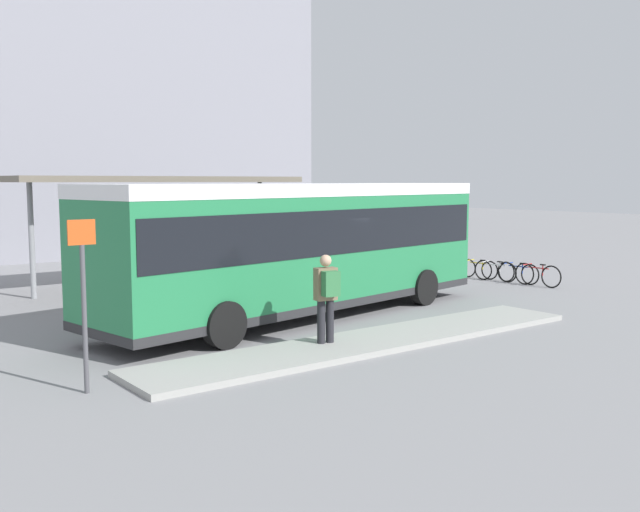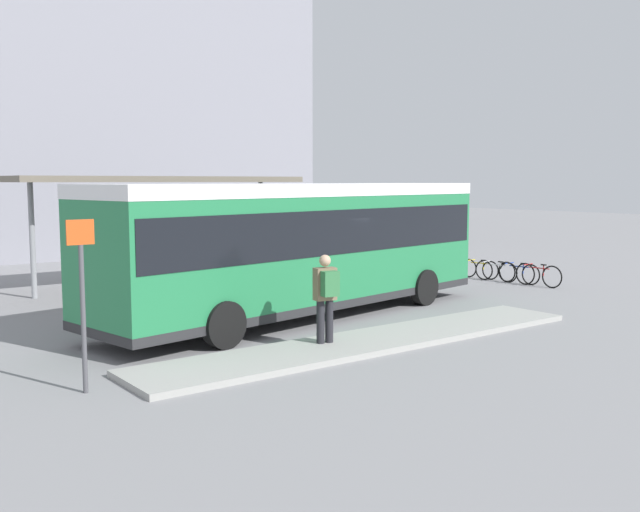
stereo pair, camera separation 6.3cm
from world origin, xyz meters
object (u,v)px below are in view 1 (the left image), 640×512
Objects in this scene: pedestrian_waiting at (327,293)px; potted_planter_far_side at (224,270)px; potted_planter_near_shelter at (268,265)px; platform_sign at (84,298)px; bicycle_blue at (518,273)px; bicycle_yellow at (479,269)px; bicycle_white at (495,271)px; city_bus at (302,240)px; bicycle_red at (538,275)px.

potted_planter_far_side is (1.92, 7.52, -0.44)m from pedestrian_waiting.
potted_planter_near_shelter is 0.51× the size of platform_sign.
platform_sign is at bearing -132.17° from potted_planter_far_side.
bicycle_blue is 1.15× the size of potted_planter_near_shelter.
bicycle_yellow is 1.12× the size of potted_planter_far_side.
potted_planter_near_shelter is at bearing -14.98° from pedestrian_waiting.
bicycle_yellow is 9.14m from potted_planter_far_side.
potted_planter_near_shelter is (3.57, 7.60, -0.42)m from pedestrian_waiting.
bicycle_white is at bearing 15.59° from platform_sign.
bicycle_blue reaches higher than bicycle_yellow.
pedestrian_waiting is 11.40m from bicycle_blue.
potted_planter_far_side reaches higher than bicycle_blue.
bicycle_white is 7.80m from potted_planter_near_shelter.
potted_planter_near_shelter reaches higher than bicycle_yellow.
pedestrian_waiting reaches higher than bicycle_yellow.
platform_sign is at bearing 101.00° from bicycle_yellow.
city_bus reaches higher than potted_planter_near_shelter.
bicycle_red is at bearing 176.84° from bicycle_white.
bicycle_blue is 0.58× the size of platform_sign.
potted_planter_far_side is (-8.86, 4.82, 0.34)m from bicycle_red.
platform_sign is (-4.93, -0.04, 0.40)m from pedestrian_waiting.
bicycle_white is at bearing 166.25° from bicycle_yellow.
bicycle_white is at bearing -2.00° from city_bus.
bicycle_red is 8.72m from potted_planter_near_shelter.
potted_planter_far_side is at bearing 67.49° from bicycle_yellow.
bicycle_blue is 0.82m from bicycle_white.
bicycle_yellow is at bearing 18.19° from platform_sign.
city_bus is at bearing -17.65° from pedestrian_waiting.
bicycle_red reaches higher than bicycle_yellow.
pedestrian_waiting is at bearing 103.74° from bicycle_white.
bicycle_white is 1.13× the size of potted_planter_near_shelter.
bicycle_red is at bearing -34.22° from potted_planter_near_shelter.
bicycle_white is (-0.18, 0.80, -0.00)m from bicycle_blue.
bicycle_red is 15.99m from platform_sign.
bicycle_yellow is 16.53m from platform_sign.
potted_planter_far_side is (-8.72, 3.22, 0.36)m from bicycle_white.
city_bus is 7.12× the size of bicycle_blue.
bicycle_yellow is 0.55× the size of platform_sign.
bicycle_red is at bearing -65.74° from pedestrian_waiting.
city_bus reaches higher than bicycle_white.
platform_sign is at bearing 99.95° from bicycle_blue.
potted_planter_near_shelter is at bearing 41.94° from platform_sign.
bicycle_white is 9.30m from potted_planter_far_side.
bicycle_red is 1.11× the size of bicycle_yellow.
pedestrian_waiting is 11.91m from bicycle_yellow.
bicycle_white is at bearing -57.77° from pedestrian_waiting.
pedestrian_waiting is at bearing 0.46° from platform_sign.
city_bus is 9.32m from bicycle_blue.
pedestrian_waiting reaches higher than bicycle_white.
pedestrian_waiting is at bearing 105.21° from bicycle_blue.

